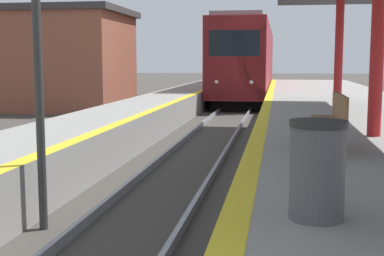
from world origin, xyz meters
The scene contains 4 objects.
train centered at (0.00, 33.97, 2.38)m, with size 2.89×22.20×4.69m.
trash_bin centered at (2.40, 3.56, 1.41)m, with size 0.53×0.53×0.92m.
bench centered at (2.90, 7.61, 1.44)m, with size 0.44×1.84×0.92m.
station_building centered at (-10.40, 23.90, 2.47)m, with size 10.13×5.95×4.92m.
Camera 1 is at (2.03, -1.39, 2.41)m, focal length 50.00 mm.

